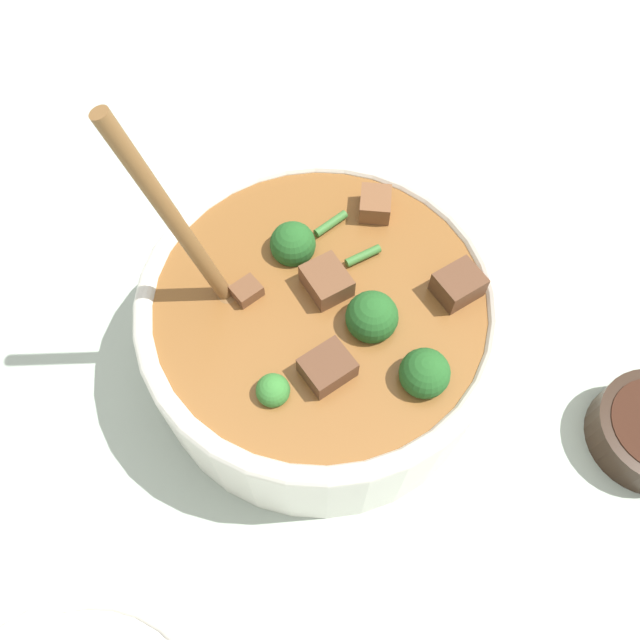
{
  "coord_description": "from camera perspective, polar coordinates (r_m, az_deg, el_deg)",
  "views": [
    {
      "loc": [
        -0.23,
        0.1,
        0.53
      ],
      "look_at": [
        0.0,
        0.0,
        0.07
      ],
      "focal_mm": 35.0,
      "sensor_mm": 36.0,
      "label": 1
    }
  ],
  "objects": [
    {
      "name": "stew_bowl",
      "position": [
        0.53,
        0.04,
        -0.47
      ],
      "size": [
        0.29,
        0.29,
        0.29
      ],
      "color": "white",
      "rests_on": "ground_plane"
    },
    {
      "name": "ground_plane",
      "position": [
        0.58,
        0.0,
        -3.33
      ],
      "size": [
        4.0,
        4.0,
        0.0
      ],
      "primitive_type": "plane",
      "color": "#ADBCAD"
    }
  ]
}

